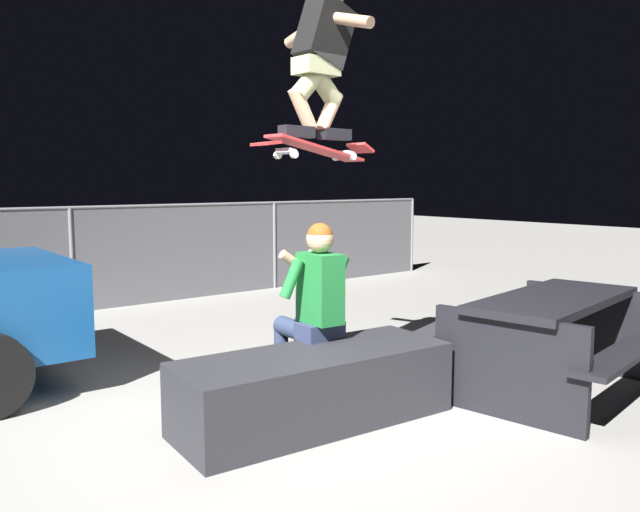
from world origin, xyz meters
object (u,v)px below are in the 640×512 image
Objects in this scene: ledge_box_main at (315,388)px; picnic_table_back at (553,328)px; kicker_ramp at (423,355)px; skater_airborne at (322,51)px; person_sitting_on_ledge at (312,302)px; skateboard at (316,149)px.

picnic_table_back is at bearing -18.72° from ledge_box_main.
ledge_box_main is at bearing -161.58° from kicker_ramp.
kicker_ramp is (1.30, 0.17, -2.47)m from skater_airborne.
picnic_table_back is at bearing -82.64° from kicker_ramp.
person_sitting_on_ledge is 1.80m from skater_airborne.
ledge_box_main is at bearing -129.51° from skateboard.
skateboard is at bearing 17.27° from person_sitting_on_ledge.
person_sitting_on_ledge is at bearing -162.73° from skateboard.
person_sitting_on_ledge is 1.58m from kicker_ramp.
skater_airborne is 2.70m from picnic_table_back.
person_sitting_on_ledge is 1.87m from picnic_table_back.
ledge_box_main is at bearing -133.88° from skater_airborne.
kicker_ramp is at bearing 97.36° from picnic_table_back.
ledge_box_main is 1.42× the size of person_sitting_on_ledge.
picnic_table_back is (1.51, -1.01, -1.34)m from skateboard.
skater_airborne reaches higher than ledge_box_main.
skateboard is 0.69m from skater_airborne.
kicker_ramp is (1.41, 0.19, -0.68)m from person_sitting_on_ledge.
person_sitting_on_ledge is 1.01× the size of kicker_ramp.
person_sitting_on_ledge is 1.11m from skateboard.
ledge_box_main is 1.95m from picnic_table_back.
person_sitting_on_ledge reaches higher than picnic_table_back.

